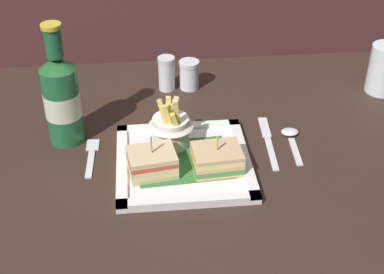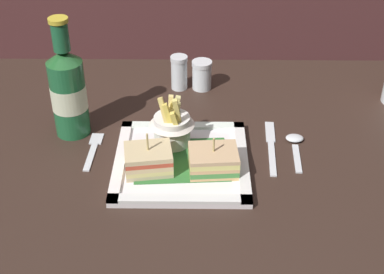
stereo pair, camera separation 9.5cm
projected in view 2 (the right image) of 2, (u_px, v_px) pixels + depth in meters
dining_table at (201, 194)px, 1.16m from camera, size 1.38×0.74×0.77m
square_plate at (181, 162)px, 1.04m from camera, size 0.25×0.25×0.02m
sandwich_half_left at (148, 160)px, 1.00m from camera, size 0.09×0.08×0.08m
sandwich_half_right at (213, 161)px, 1.00m from camera, size 0.09×0.08×0.07m
fries_cup at (172, 125)px, 1.05m from camera, size 0.09×0.09×0.11m
beer_bottle at (68, 90)px, 1.08m from camera, size 0.07×0.07×0.24m
fork at (93, 149)px, 1.08m from camera, size 0.03×0.12×0.00m
knife at (271, 145)px, 1.09m from camera, size 0.03×0.18×0.00m
spoon at (295, 143)px, 1.09m from camera, size 0.04×0.12×0.01m
salt_shaker at (179, 74)px, 1.26m from camera, size 0.04×0.04×0.08m
pepper_shaker at (200, 77)px, 1.26m from camera, size 0.05×0.05×0.07m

